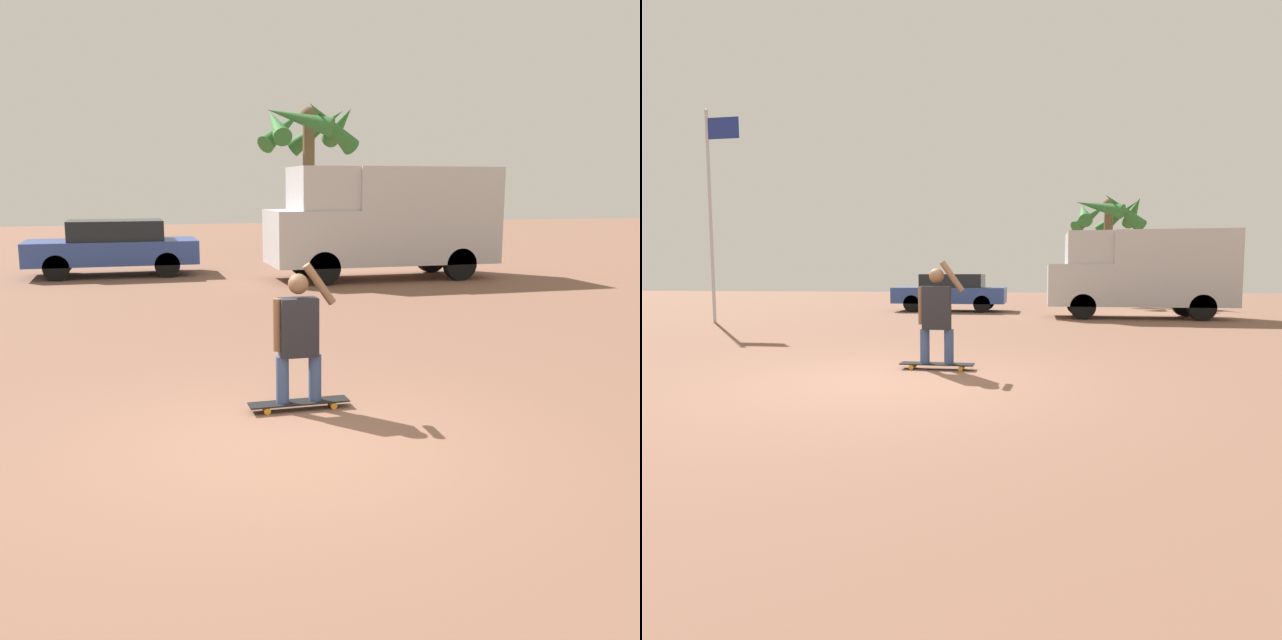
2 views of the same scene
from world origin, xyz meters
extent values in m
plane|color=brown|center=(0.00, 0.00, 0.00)|extent=(80.00, 80.00, 0.00)
cube|color=black|center=(0.38, 0.95, 0.08)|extent=(1.10, 0.23, 0.02)
cylinder|color=orange|center=(0.01, 0.86, 0.04)|extent=(0.07, 0.03, 0.07)
cylinder|color=orange|center=(0.01, 1.04, 0.04)|extent=(0.07, 0.03, 0.07)
cylinder|color=orange|center=(0.75, 0.86, 0.04)|extent=(0.07, 0.03, 0.07)
cylinder|color=orange|center=(0.75, 1.04, 0.04)|extent=(0.07, 0.03, 0.07)
cylinder|color=#384C7A|center=(0.20, 0.95, 0.34)|extent=(0.14, 0.14, 0.51)
cylinder|color=#384C7A|center=(0.56, 0.95, 0.34)|extent=(0.14, 0.14, 0.51)
cube|color=#232328|center=(0.38, 0.95, 0.91)|extent=(0.40, 0.22, 0.63)
sphere|color=brown|center=(0.38, 0.95, 1.38)|extent=(0.22, 0.22, 0.22)
cylinder|color=brown|center=(0.15, 0.95, 0.95)|extent=(0.09, 0.09, 0.56)
cylinder|color=brown|center=(0.61, 0.95, 1.37)|extent=(0.36, 0.09, 0.47)
cylinder|color=black|center=(3.29, 10.36, 0.41)|extent=(0.83, 0.28, 0.83)
cylinder|color=black|center=(3.29, 12.17, 0.41)|extent=(0.83, 0.28, 0.83)
cylinder|color=black|center=(6.94, 10.36, 0.41)|extent=(0.83, 0.28, 0.83)
cylinder|color=black|center=(6.94, 12.17, 0.41)|extent=(0.83, 0.28, 0.83)
cube|color=#BCBCC1|center=(3.20, 11.27, 1.10)|extent=(2.06, 2.10, 1.38)
cube|color=black|center=(2.79, 11.27, 1.38)|extent=(0.04, 1.78, 0.69)
cube|color=#BCBCC1|center=(6.14, 11.27, 1.64)|extent=(3.82, 2.10, 2.45)
cube|color=#BCBCC1|center=(3.51, 11.27, 2.33)|extent=(1.44, 1.93, 1.07)
cylinder|color=black|center=(-3.06, 12.93, 0.33)|extent=(0.67, 0.22, 0.67)
cylinder|color=black|center=(-3.06, 14.64, 0.33)|extent=(0.67, 0.22, 0.67)
cylinder|color=black|center=(-0.29, 12.93, 0.33)|extent=(0.67, 0.22, 0.67)
cylinder|color=black|center=(-0.29, 14.64, 0.33)|extent=(0.67, 0.22, 0.67)
cube|color=#2D4793|center=(-1.68, 13.79, 0.65)|extent=(4.48, 1.93, 0.62)
cube|color=black|center=(-1.56, 13.79, 1.22)|extent=(2.46, 1.70, 0.53)
cylinder|color=brown|center=(5.19, 19.08, 2.42)|extent=(0.43, 0.43, 4.84)
sphere|color=brown|center=(5.19, 19.08, 4.84)|extent=(0.68, 0.68, 0.68)
cone|color=#2D6B2D|center=(6.38, 19.15, 4.57)|extent=(0.80, 2.48, 1.51)
cone|color=#2D6B2D|center=(5.78, 20.11, 4.44)|extent=(2.36, 1.74, 1.89)
cone|color=#2D6B2D|center=(4.47, 20.02, 4.46)|extent=(2.28, 1.97, 1.82)
cone|color=#2D6B2D|center=(4.01, 19.08, 4.53)|extent=(0.68, 2.43, 1.63)
cone|color=#2D6B2D|center=(4.59, 18.06, 4.65)|extent=(2.47, 1.82, 1.27)
cone|color=#2D6B2D|center=(5.72, 18.01, 4.43)|extent=(2.39, 1.62, 1.90)
cylinder|color=#B7B7BC|center=(-7.82, 7.54, 3.08)|extent=(0.09, 0.09, 6.16)
sphere|color=#B7B7BC|center=(-7.82, 7.54, 6.21)|extent=(0.12, 0.12, 0.12)
cube|color=navy|center=(-7.29, 7.54, 5.70)|extent=(0.97, 0.02, 0.61)
camera|label=1|loc=(-1.38, -6.28, 2.39)|focal=40.00mm
camera|label=2|loc=(1.84, -6.19, 1.35)|focal=28.00mm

